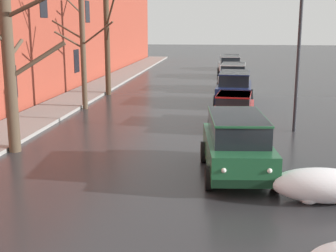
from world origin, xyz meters
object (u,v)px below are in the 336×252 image
Objects in this scene: bare_tree_far_down_block at (107,36)px; suv_darkblue_parked_kerbside_mid at (234,87)px; bare_tree_mid_block at (82,46)px; suv_green_approaching_near_lane at (237,143)px; street_lamp_post at (298,55)px; suv_white_parked_far_down_block at (233,76)px; suv_silver_queued_behind_truck at (230,66)px; sedan_grey_at_far_intersection at (230,62)px; sedan_red_parked_kerbside_close at (233,109)px; bare_tree_second_along_sidewalk at (10,68)px.

suv_darkblue_parked_kerbside_mid is at bearing -18.70° from bare_tree_far_down_block.
suv_green_approaching_near_lane is (7.76, -10.22, -2.33)m from bare_tree_mid_block.
street_lamp_post is at bearing -70.25° from suv_darkblue_parked_kerbside_mid.
suv_white_parked_far_down_block and suv_silver_queued_behind_truck have the same top height.
suv_white_parked_far_down_block is at bearing 45.81° from bare_tree_mid_block.
sedan_grey_at_far_intersection is at bearing 89.76° from suv_darkblue_parked_kerbside_mid.
bare_tree_second_along_sidewalk is at bearing -146.06° from sedan_red_parked_kerbside_close.
sedan_red_parked_kerbside_close is 0.93× the size of suv_silver_queued_behind_truck.
bare_tree_second_along_sidewalk is at bearing -104.10° from sedan_grey_at_far_intersection.
suv_green_approaching_near_lane is at bearing -90.85° from suv_white_parked_far_down_block.
sedan_red_parked_kerbside_close is at bearing -91.61° from suv_darkblue_parked_kerbside_mid.
bare_tree_mid_block is 8.67m from suv_darkblue_parked_kerbside_mid.
bare_tree_mid_block is 1.46× the size of suv_darkblue_parked_kerbside_mid.
suv_green_approaching_near_lane and suv_darkblue_parked_kerbside_mid have the same top height.
sedan_grey_at_far_intersection is at bearing 89.91° from suv_white_parked_far_down_block.
street_lamp_post is at bearing -21.83° from bare_tree_mid_block.
bare_tree_mid_block reaches higher than suv_darkblue_parked_kerbside_mid.
suv_darkblue_parked_kerbside_mid is 13.80m from suv_silver_queued_behind_truck.
suv_silver_queued_behind_truck is 20.68m from street_lamp_post.
bare_tree_mid_block is 11.15m from street_lamp_post.
bare_tree_far_down_block is (0.00, 13.67, 0.74)m from bare_tree_second_along_sidewalk.
suv_green_approaching_near_lane is 0.99× the size of suv_white_parked_far_down_block.
bare_tree_mid_block is 8.86m from sedan_red_parked_kerbside_close.
sedan_grey_at_far_intersection is (8.06, 23.35, -2.56)m from bare_tree_mid_block.
suv_green_approaching_near_lane is 12.68m from suv_darkblue_parked_kerbside_mid.
bare_tree_far_down_block is 11.84m from sedan_red_parked_kerbside_close.
bare_tree_mid_block is 1.52× the size of suv_green_approaching_near_lane.
suv_darkblue_parked_kerbside_mid is 1.01× the size of suv_silver_queued_behind_truck.
bare_tree_far_down_block is 20.11m from sedan_grey_at_far_intersection.
bare_tree_second_along_sidewalk is 18.70m from suv_white_parked_far_down_block.
bare_tree_mid_block is at bearing 158.17° from street_lamp_post.
street_lamp_post is at bearing 66.91° from suv_green_approaching_near_lane.
suv_darkblue_parked_kerbside_mid is at bearing 54.22° from bare_tree_second_along_sidewalk.
suv_green_approaching_near_lane is 0.97× the size of suv_silver_queued_behind_truck.
sedan_red_parked_kerbside_close is at bearing -90.53° from sedan_grey_at_far_intersection.
bare_tree_mid_block is 1.47× the size of suv_silver_queued_behind_truck.
suv_green_approaching_near_lane is at bearing -12.38° from bare_tree_second_along_sidewalk.
street_lamp_post reaches higher than suv_silver_queued_behind_truck.
bare_tree_second_along_sidewalk is 8.53m from bare_tree_mid_block.
bare_tree_mid_block reaches higher than suv_silver_queued_behind_truck.
street_lamp_post reaches higher than suv_darkblue_parked_kerbside_mid.
bare_tree_far_down_block reaches higher than suv_darkblue_parked_kerbside_mid.
sedan_grey_at_far_intersection is 0.79× the size of street_lamp_post.
street_lamp_post reaches higher than sedan_red_parked_kerbside_close.
bare_tree_mid_block is 0.92× the size of bare_tree_far_down_block.
suv_silver_queued_behind_truck reaches higher than sedan_grey_at_far_intersection.
bare_tree_second_along_sidewalk is 0.82× the size of bare_tree_mid_block.
sedan_red_parked_kerbside_close is (7.76, -8.45, -2.94)m from bare_tree_far_down_block.
bare_tree_second_along_sidewalk is 9.61m from sedan_red_parked_kerbside_close.
bare_tree_second_along_sidewalk is 26.07m from suv_silver_queued_behind_truck.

